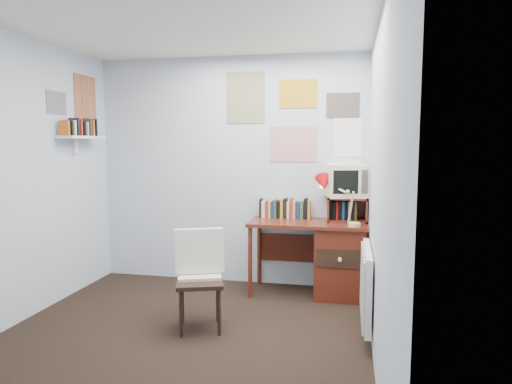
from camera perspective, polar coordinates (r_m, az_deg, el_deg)
ground at (r=3.75m, az=-10.41°, el=-18.59°), size 3.50×3.50×0.00m
back_wall at (r=5.08m, az=-3.27°, el=2.62°), size 3.00×0.02×2.50m
right_wall at (r=3.17m, az=15.12°, el=0.26°), size 0.02×3.50×2.50m
ceiling at (r=3.53m, az=-11.26°, el=21.41°), size 3.00×3.50×0.02m
desk at (r=4.77m, az=9.79°, el=-7.97°), size 1.20×0.55×0.76m
desk_chair at (r=3.90m, az=-7.04°, el=-11.15°), size 0.52×0.51×0.81m
desk_lamp at (r=4.50m, az=12.23°, el=-1.42°), size 0.37×0.34×0.44m
tv_riser at (r=4.79m, az=11.36°, el=-2.10°), size 0.40×0.30×0.25m
crt_tv at (r=4.77m, az=11.12°, el=1.59°), size 0.47×0.45×0.36m
book_row at (r=4.90m, az=3.97°, el=-1.98°), size 0.60×0.14×0.22m
radiator at (r=3.87m, az=13.68°, el=-11.19°), size 0.09×0.80×0.60m
wall_shelf at (r=5.04m, az=-20.98°, el=6.41°), size 0.20×0.62×0.24m
posters_back at (r=4.94m, az=4.66°, el=9.48°), size 1.20×0.01×0.90m
posters_left at (r=5.11m, az=-22.05°, el=10.63°), size 0.01×0.70×0.60m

